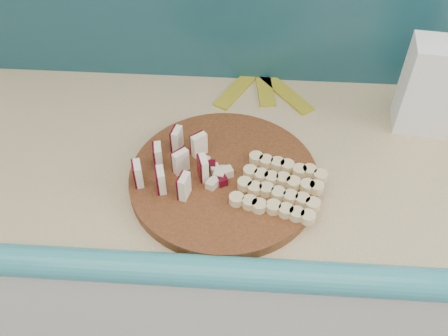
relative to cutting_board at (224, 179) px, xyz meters
The scene contains 7 objects.
kitchen_counter 0.48m from the cutting_board, 116.92° to the left, with size 2.20×0.63×0.91m.
cutting_board is the anchor object (origin of this frame).
apple_wedges 0.11m from the cutting_board, behind, with size 0.15×0.17×0.05m.
apple_chunks 0.03m from the cutting_board, 165.98° to the left, with size 0.06×0.06×0.02m.
banana_slices 0.12m from the cutting_board, 16.13° to the right, with size 0.20×0.18×0.02m.
flour_bag 0.50m from the cutting_board, 25.83° to the left, with size 0.13×0.09×0.21m, color white.
banana_peel 0.33m from the cutting_board, 76.68° to the left, with size 0.25×0.20×0.01m.
Camera 1 is at (0.19, 0.73, 1.68)m, focal length 40.00 mm.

